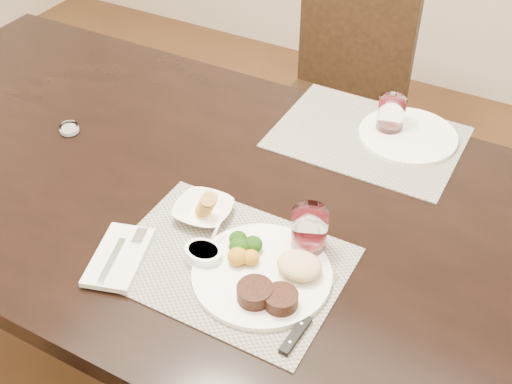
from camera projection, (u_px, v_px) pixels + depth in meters
The scene contains 14 objects.
ground_plane at pixel (209, 371), 1.98m from camera, with size 4.50×4.50×0.00m, color #402314.
dining_table at pixel (195, 210), 1.55m from camera, with size 2.00×1.00×0.75m.
chair_far at pixel (341, 91), 2.28m from camera, with size 0.42×0.42×0.90m.
placemat_near at pixel (228, 263), 1.30m from camera, with size 0.46×0.34×0.00m, color gray.
placemat_far at pixel (367, 137), 1.63m from camera, with size 0.46×0.34×0.00m, color gray.
dinner_plate at pixel (267, 274), 1.25m from camera, with size 0.28×0.28×0.05m.
napkin_fork at pixel (119, 256), 1.30m from camera, with size 0.15×0.20×0.02m.
steak_knife at pixel (302, 325), 1.17m from camera, with size 0.03×0.22×0.01m.
cracker_bowl at pixel (203, 211), 1.39m from camera, with size 0.13×0.13×0.05m.
sauce_ramekin at pixel (204, 254), 1.29m from camera, with size 0.08×0.12×0.06m.
wine_glass_near at pixel (309, 233), 1.30m from camera, with size 0.07×0.07×0.10m.
far_plate at pixel (408, 135), 1.63m from camera, with size 0.25×0.25×0.01m, color white.
wine_glass_far at pixel (391, 117), 1.63m from camera, with size 0.07×0.07×0.10m.
salt_cellar at pixel (69, 129), 1.65m from camera, with size 0.05×0.05×0.02m.
Camera 1 is at (0.68, -0.94, 1.70)m, focal length 45.00 mm.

